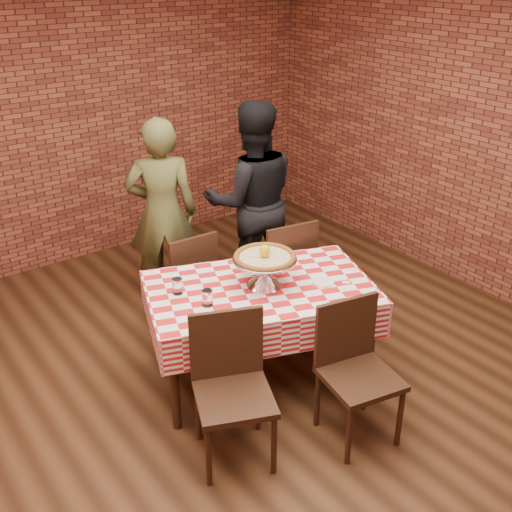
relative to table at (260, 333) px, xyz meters
name	(u,v)px	position (x,y,z in m)	size (l,w,h in m)	color
ground	(250,413)	(-0.31, -0.29, -0.38)	(6.00, 6.00, 0.00)	black
back_wall	(60,117)	(-0.31, 2.71, 1.08)	(5.50, 5.50, 0.00)	maroon
table	(260,333)	(0.00, 0.00, 0.00)	(1.53, 0.92, 0.75)	#351E10
tablecloth	(260,303)	(0.00, 0.00, 0.25)	(1.57, 0.95, 0.26)	red
pizza_stand	(265,272)	(0.04, 0.00, 0.48)	(0.45, 0.45, 0.20)	silver
pizza	(265,258)	(0.04, 0.00, 0.59)	(0.43, 0.43, 0.03)	#C4B48B
lemon	(265,251)	(0.04, 0.00, 0.64)	(0.07, 0.07, 0.09)	yellow
water_glass_left	(207,298)	(-0.43, 0.00, 0.44)	(0.07, 0.07, 0.11)	white
water_glass_right	(177,286)	(-0.51, 0.26, 0.44)	(0.07, 0.07, 0.11)	white
side_plate	(323,282)	(0.39, -0.22, 0.39)	(0.15, 0.15, 0.01)	white
sweetener_packet_a	(343,288)	(0.44, -0.36, 0.39)	(0.05, 0.04, 0.01)	white
sweetener_packet_b	(346,282)	(0.52, -0.31, 0.39)	(0.05, 0.04, 0.01)	white
condiment_caddy	(257,257)	(0.16, 0.26, 0.46)	(0.11, 0.08, 0.15)	silver
chair_near_left	(234,396)	(-0.61, -0.56, 0.09)	(0.45, 0.45, 0.93)	#351E10
chair_near_right	(361,377)	(0.13, -0.87, 0.08)	(0.44, 0.44, 0.92)	#351E10
chair_far_left	(185,279)	(-0.09, 0.91, 0.07)	(0.41, 0.41, 0.89)	#351E10
chair_far_right	(279,268)	(0.63, 0.57, 0.09)	(0.45, 0.45, 0.94)	#351E10
diner_olive	(162,213)	(0.01, 1.42, 0.46)	(0.61, 0.40, 1.66)	brown
diner_black	(252,201)	(0.73, 1.10, 0.50)	(0.85, 0.67, 1.76)	black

